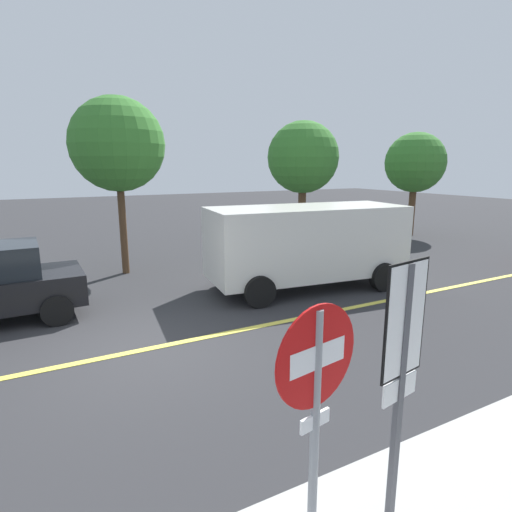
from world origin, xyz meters
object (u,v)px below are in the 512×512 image
object	(u,v)px
white_van	(308,242)
tree_right_verge	(303,158)
stop_sign	(316,403)
tree_left_verge	(117,145)
tree_centre_verge	(415,163)
speed_limit_sign	(403,350)

from	to	relation	value
white_van	tree_right_verge	bearing A→B (deg)	57.19
stop_sign	tree_left_verge	xyz separation A→B (m)	(0.64, 10.69, 2.23)
tree_left_verge	tree_right_verge	bearing A→B (deg)	13.81
tree_centre_verge	tree_right_verge	distance (m)	5.65
tree_centre_verge	tree_right_verge	xyz separation A→B (m)	(-5.56, 0.96, 0.20)
stop_sign	tree_right_verge	distance (m)	15.29
white_van	tree_right_verge	size ratio (longest dim) A/B	1.06
stop_sign	tree_right_verge	world-z (taller)	tree_right_verge
white_van	tree_left_verge	bearing A→B (deg)	135.84
speed_limit_sign	tree_left_verge	xyz separation A→B (m)	(-0.30, 10.60, 2.07)
stop_sign	speed_limit_sign	xyz separation A→B (m)	(0.94, 0.09, 0.17)
stop_sign	speed_limit_sign	world-z (taller)	speed_limit_sign
tree_centre_verge	tree_right_verge	world-z (taller)	tree_right_verge
speed_limit_sign	tree_centre_verge	bearing A→B (deg)	41.52
speed_limit_sign	tree_left_verge	distance (m)	10.81
tree_left_verge	tree_right_verge	xyz separation A→B (m)	(7.79, 1.91, -0.27)
white_van	tree_right_verge	world-z (taller)	tree_right_verge
stop_sign	tree_right_verge	bearing A→B (deg)	56.23
speed_limit_sign	white_van	size ratio (longest dim) A/B	0.47
white_van	tree_centre_verge	distance (m)	10.72
white_van	tree_right_verge	distance (m)	7.30
speed_limit_sign	tree_right_verge	size ratio (longest dim) A/B	0.50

